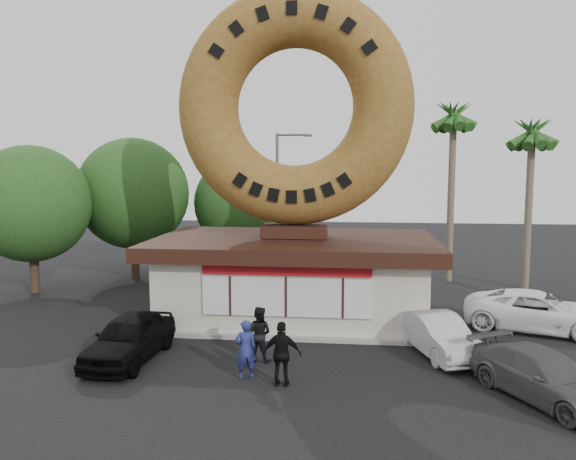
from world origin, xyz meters
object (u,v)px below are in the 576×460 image
at_px(person_right, 282,354).
at_px(car_black, 130,337).
at_px(car_white, 538,311).
at_px(person_left, 245,349).
at_px(donut_shop, 294,274).
at_px(car_grey, 545,376).
at_px(giant_donut, 295,107).
at_px(street_lamp, 280,195).
at_px(car_silver, 439,335).
at_px(person_center, 259,334).

bearing_deg(person_right, car_black, -16.22).
bearing_deg(car_white, person_left, 139.45).
distance_m(person_left, person_right, 1.20).
height_order(donut_shop, car_grey, donut_shop).
xyz_separation_m(giant_donut, street_lamp, (-1.86, 10.00, -3.95)).
xyz_separation_m(car_black, car_silver, (9.85, 1.62, -0.08)).
xyz_separation_m(donut_shop, person_left, (-0.76, -6.78, -0.89)).
bearing_deg(car_silver, car_grey, -73.67).
bearing_deg(person_right, person_center, -62.50).
relative_size(person_left, car_silver, 0.44).
xyz_separation_m(car_black, car_white, (13.97, 4.79, -0.01)).
bearing_deg(car_white, car_grey, -177.13).
relative_size(street_lamp, car_black, 1.85).
height_order(donut_shop, person_center, donut_shop).
xyz_separation_m(street_lamp, car_black, (-2.85, -15.69, -3.74)).
height_order(street_lamp, car_black, street_lamp).
xyz_separation_m(street_lamp, car_white, (11.12, -10.90, -3.75)).
distance_m(donut_shop, person_left, 6.88).
relative_size(street_lamp, person_right, 4.34).
relative_size(donut_shop, car_black, 2.58).
xyz_separation_m(giant_donut, person_center, (-0.61, -5.29, -7.56)).
distance_m(giant_donut, car_black, 10.66).
relative_size(car_silver, car_grey, 0.90).
relative_size(giant_donut, street_lamp, 1.16).
distance_m(car_silver, car_white, 5.19).
distance_m(person_left, car_silver, 6.51).
relative_size(street_lamp, person_left, 4.58).
bearing_deg(person_right, donut_shop, -86.35).
height_order(person_right, car_black, person_right).
bearing_deg(car_black, car_grey, -4.82).
xyz_separation_m(person_center, car_grey, (8.00, -2.12, -0.24)).
distance_m(car_black, car_white, 14.77).
relative_size(street_lamp, car_white, 1.52).
height_order(person_center, car_grey, person_center).
bearing_deg(car_white, street_lamp, 64.54).
height_order(car_grey, car_white, car_white).
bearing_deg(street_lamp, car_white, -44.43).
height_order(person_right, car_grey, person_right).
height_order(giant_donut, car_black, giant_donut).
relative_size(street_lamp, car_silver, 2.01).
height_order(donut_shop, car_black, donut_shop).
relative_size(car_silver, car_white, 0.75).
bearing_deg(person_center, car_black, 18.36).
relative_size(person_center, car_grey, 0.40).
distance_m(donut_shop, street_lamp, 10.54).
bearing_deg(donut_shop, car_white, -5.44).
height_order(person_center, car_black, person_center).
distance_m(street_lamp, person_left, 17.22).
bearing_deg(giant_donut, person_right, -87.12).
distance_m(street_lamp, person_center, 15.76).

